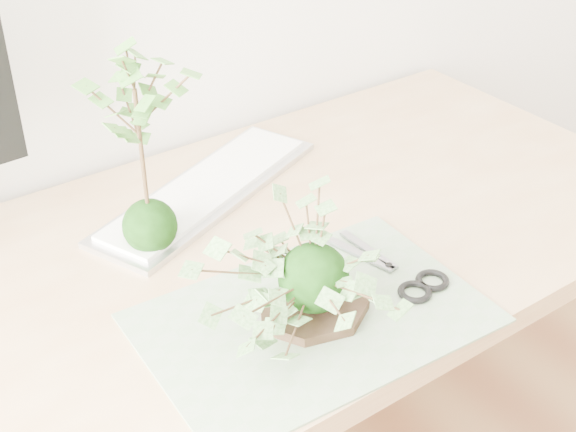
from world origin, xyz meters
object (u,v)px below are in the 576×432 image
object	(u,v)px
ivy_kokedama	(314,250)
maple_kokedama	(136,103)
keyboard	(208,190)
desk	(213,307)

from	to	relation	value
ivy_kokedama	maple_kokedama	world-z (taller)	maple_kokedama
ivy_kokedama	keyboard	xyz separation A→B (m)	(0.05, 0.36, -0.10)
desk	ivy_kokedama	size ratio (longest dim) A/B	4.48
ivy_kokedama	desk	bearing A→B (deg)	104.33
desk	maple_kokedama	xyz separation A→B (m)	(-0.06, 0.08, 0.33)
desk	maple_kokedama	world-z (taller)	maple_kokedama
desk	ivy_kokedama	xyz separation A→B (m)	(0.05, -0.19, 0.20)
ivy_kokedama	keyboard	world-z (taller)	ivy_kokedama
desk	maple_kokedama	distance (m)	0.35
ivy_kokedama	keyboard	bearing A→B (deg)	82.35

